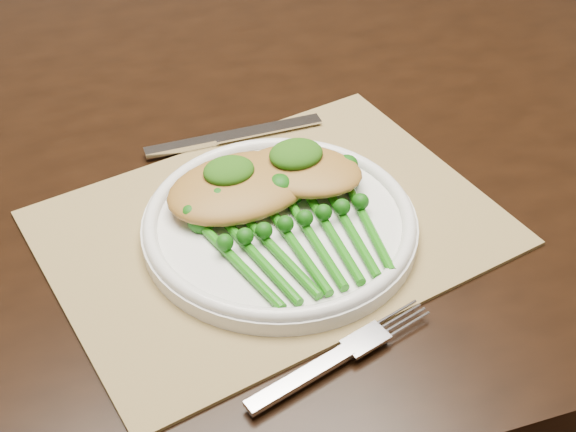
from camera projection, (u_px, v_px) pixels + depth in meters
name	position (u px, v px, depth m)	size (l,w,h in m)	color
dining_table	(263.00, 339.00, 1.15)	(1.67, 1.02, 0.75)	black
placemat	(272.00, 228.00, 0.77)	(0.41, 0.30, 0.00)	olive
dinner_plate	(280.00, 223.00, 0.75)	(0.26, 0.26, 0.02)	white
knife	(217.00, 139.00, 0.87)	(0.20, 0.03, 0.01)	silver
fork	(352.00, 348.00, 0.65)	(0.18, 0.06, 0.01)	silver
chicken_fillet_left	(240.00, 187.00, 0.76)	(0.14, 0.10, 0.03)	#A77630
chicken_fillet_right	(302.00, 171.00, 0.78)	(0.12, 0.08, 0.02)	#A77630
pesto_dollop_left	(229.00, 171.00, 0.76)	(0.05, 0.04, 0.02)	#154009
pesto_dollop_right	(296.00, 154.00, 0.77)	(0.05, 0.05, 0.02)	#154009
broccolini_bundle	(304.00, 242.00, 0.72)	(0.16, 0.17, 0.04)	#18690D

